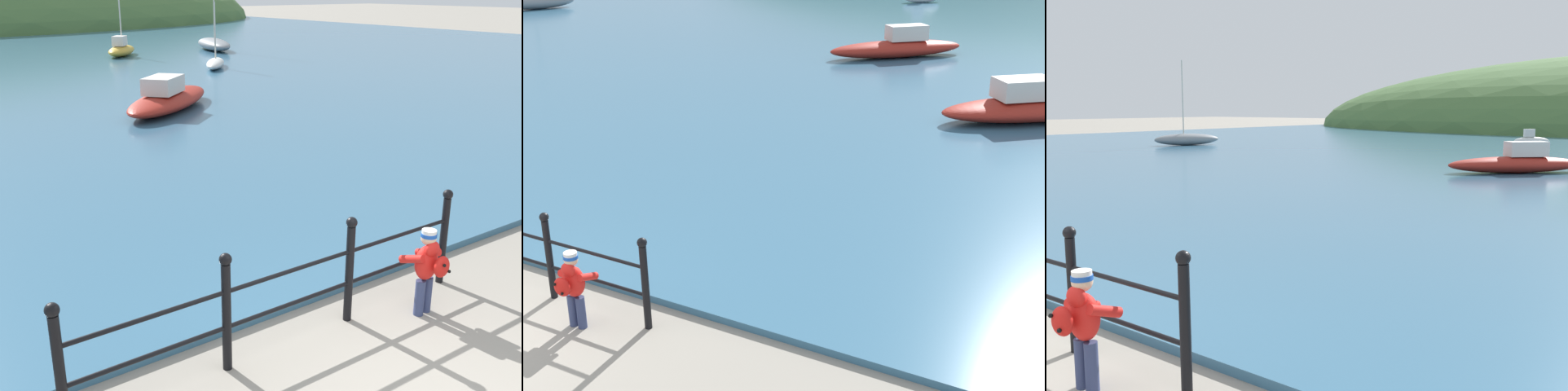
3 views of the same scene
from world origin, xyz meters
TOP-DOWN VIEW (x-y plane):
  - water at (0.00, 32.00)m, footprint 80.00×60.00m
  - child_in_coat at (1.18, 1.10)m, footprint 0.39×0.54m
  - boat_twin_mast at (-1.33, 18.93)m, footprint 4.17×4.18m
  - boat_far_right at (-21.49, 22.25)m, footprint 2.50×3.83m
  - boat_nearest_quay at (4.24, 13.09)m, footprint 4.53×4.21m

SIDE VIEW (x-z plane):
  - water at x=0.00m, z-range 0.00..0.10m
  - boat_nearest_quay at x=4.24m, z-range -0.08..0.92m
  - boat_twin_mast at x=-1.33m, z-range -0.08..0.96m
  - boat_far_right at x=-21.49m, z-range -1.95..2.86m
  - child_in_coat at x=1.18m, z-range 0.10..1.11m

